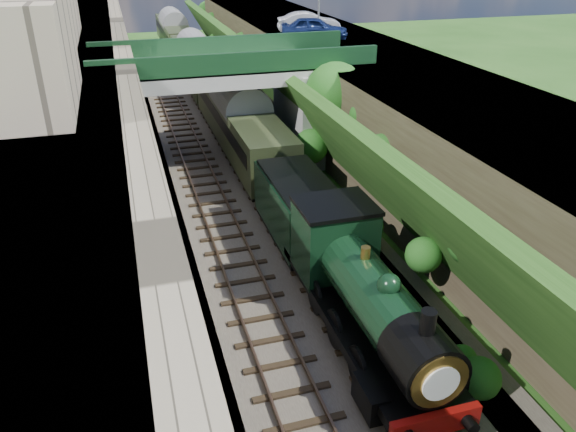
{
  "coord_description": "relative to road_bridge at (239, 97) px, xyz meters",
  "views": [
    {
      "loc": [
        -5.85,
        -9.15,
        12.88
      ],
      "look_at": [
        0.0,
        10.4,
        2.65
      ],
      "focal_mm": 35.0,
      "sensor_mm": 36.0,
      "label": 1
    }
  ],
  "objects": [
    {
      "name": "trackbed",
      "position": [
        -0.94,
        -4.0,
        -3.98
      ],
      "size": [
        10.0,
        90.0,
        0.2
      ],
      "primitive_type": "cube",
      "color": "#473F38",
      "rests_on": "ground"
    },
    {
      "name": "retaining_wall",
      "position": [
        -6.44,
        -4.0,
        -0.58
      ],
      "size": [
        1.0,
        90.0,
        7.0
      ],
      "primitive_type": "cube",
      "color": "#756B56",
      "rests_on": "ground"
    },
    {
      "name": "street_plateau_left",
      "position": [
        -9.94,
        -4.0,
        -0.58
      ],
      "size": [
        6.0,
        90.0,
        7.0
      ],
      "primitive_type": "cube",
      "color": "#262628",
      "rests_on": "ground"
    },
    {
      "name": "street_plateau_right",
      "position": [
        8.56,
        -4.0,
        -0.95
      ],
      "size": [
        8.0,
        90.0,
        6.25
      ],
      "primitive_type": "cube",
      "color": "#262628",
      "rests_on": "ground"
    },
    {
      "name": "embankment_slope",
      "position": [
        4.13,
        -1.95,
        -1.19
      ],
      "size": [
        4.58,
        92.15,
        6.58
      ],
      "color": "#1E4714",
      "rests_on": "ground"
    },
    {
      "name": "track_left",
      "position": [
        -2.94,
        -4.0,
        -3.83
      ],
      "size": [
        2.5,
        90.0,
        0.2
      ],
      "color": "black",
      "rests_on": "trackbed"
    },
    {
      "name": "track_right",
      "position": [
        0.26,
        -4.0,
        -3.83
      ],
      "size": [
        2.5,
        90.0,
        0.2
      ],
      "color": "black",
      "rests_on": "trackbed"
    },
    {
      "name": "road_bridge",
      "position": [
        0.0,
        0.0,
        0.0
      ],
      "size": [
        16.0,
        6.4,
        7.25
      ],
      "color": "gray",
      "rests_on": "ground"
    },
    {
      "name": "building_near",
      "position": [
        -10.44,
        -10.0,
        4.92
      ],
      "size": [
        4.0,
        8.0,
        4.0
      ],
      "primitive_type": "cube",
      "color": "gray",
      "rests_on": "street_plateau_left"
    },
    {
      "name": "tree",
      "position": [
        4.97,
        -3.44,
        0.57
      ],
      "size": [
        3.6,
        3.8,
        6.6
      ],
      "color": "black",
      "rests_on": "ground"
    },
    {
      "name": "car_blue",
      "position": [
        6.72,
        5.54,
        2.97
      ],
      "size": [
        5.03,
        3.45,
        1.59
      ],
      "primitive_type": "imported",
      "rotation": [
        0.0,
        0.0,
        1.2
      ],
      "color": "navy",
      "rests_on": "street_plateau_right"
    },
    {
      "name": "car_silver",
      "position": [
        7.32,
        8.61,
        2.94
      ],
      "size": [
        4.87,
        2.46,
        1.53
      ],
      "primitive_type": "imported",
      "rotation": [
        0.0,
        0.0,
        1.38
      ],
      "color": "silver",
      "rests_on": "street_plateau_right"
    },
    {
      "name": "locomotive",
      "position": [
        0.26,
        -18.69,
        -2.18
      ],
      "size": [
        3.1,
        10.22,
        3.83
      ],
      "color": "black",
      "rests_on": "trackbed"
    },
    {
      "name": "tender",
      "position": [
        0.26,
        -11.33,
        -2.46
      ],
      "size": [
        2.7,
        6.0,
        3.05
      ],
      "color": "black",
      "rests_on": "trackbed"
    },
    {
      "name": "coach_front",
      "position": [
        0.26,
        1.27,
        -2.03
      ],
      "size": [
        2.9,
        18.0,
        3.7
      ],
      "color": "black",
      "rests_on": "trackbed"
    },
    {
      "name": "coach_middle",
      "position": [
        0.26,
        20.07,
        -2.03
      ],
      "size": [
        2.9,
        18.0,
        3.7
      ],
      "color": "black",
      "rests_on": "trackbed"
    },
    {
      "name": "coach_rear",
      "position": [
        0.26,
        38.87,
        -2.03
      ],
      "size": [
        2.9,
        18.0,
        3.7
      ],
      "color": "black",
      "rests_on": "trackbed"
    }
  ]
}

